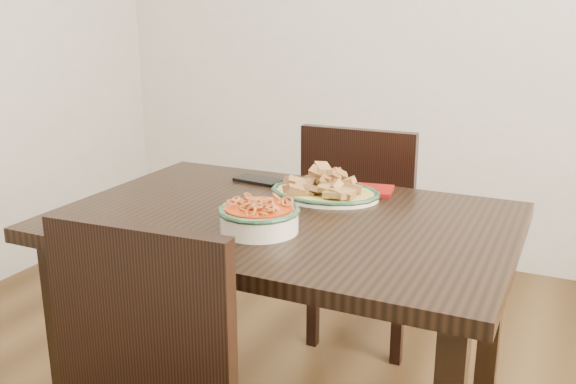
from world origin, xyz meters
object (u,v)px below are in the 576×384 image
at_px(fish_plate, 325,182).
at_px(noodle_bowl, 259,215).
at_px(dining_table, 285,247).
at_px(chair_far, 364,225).
at_px(smartphone, 259,180).

xyz_separation_m(fish_plate, noodle_bowl, (-0.04, -0.36, -0.00)).
distance_m(dining_table, chair_far, 0.72).
relative_size(noodle_bowl, smartphone, 1.37).
bearing_deg(fish_plate, smartphone, 165.24).
xyz_separation_m(dining_table, smartphone, (-0.23, 0.28, 0.10)).
xyz_separation_m(chair_far, smartphone, (-0.23, -0.42, 0.26)).
bearing_deg(fish_plate, noodle_bowl, -95.97).
xyz_separation_m(chair_far, noodle_bowl, (-0.01, -0.85, 0.29)).
xyz_separation_m(chair_far, fish_plate, (0.03, -0.49, 0.30)).
height_order(dining_table, noodle_bowl, noodle_bowl).
bearing_deg(fish_plate, dining_table, -99.41).
bearing_deg(noodle_bowl, chair_far, 89.60).
bearing_deg(dining_table, smartphone, 129.06).
height_order(chair_far, noodle_bowl, chair_far).
bearing_deg(fish_plate, chair_far, 93.70).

